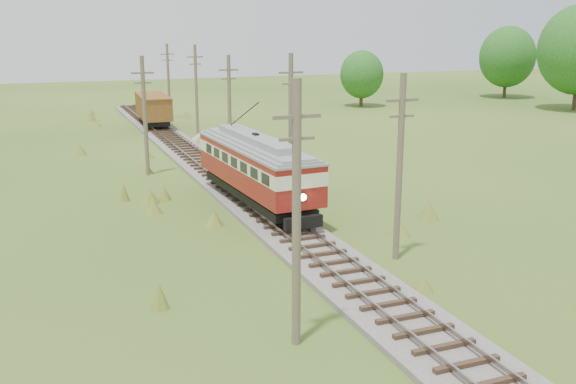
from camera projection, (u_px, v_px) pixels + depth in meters
name	position (u px, v px, depth m)	size (l,w,h in m)	color
railbed_main	(230.00, 185.00, 43.26)	(3.60, 96.00, 0.57)	#605B54
streetcar	(256.00, 164.00, 37.70)	(3.64, 12.93, 5.87)	black
gondola	(153.00, 108.00, 68.62)	(3.39, 9.15, 2.99)	black
gravel_pile	(204.00, 136.00, 60.87)	(2.94, 3.12, 1.07)	gray
utility_pole_r_2	(400.00, 166.00, 28.97)	(1.60, 0.30, 8.60)	brown
utility_pole_r_3	(291.00, 123.00, 40.59)	(1.60, 0.30, 9.00)	brown
utility_pole_r_4	(229.00, 106.00, 52.31)	(1.60, 0.30, 8.40)	brown
utility_pole_r_5	(196.00, 89.00, 64.10)	(1.60, 0.30, 8.90)	brown
utility_pole_r_6	(168.00, 80.00, 75.76)	(1.60, 0.30, 8.70)	brown
utility_pole_l_a	(297.00, 214.00, 20.84)	(1.60, 0.30, 9.00)	brown
utility_pole_l_b	(145.00, 115.00, 46.01)	(1.60, 0.30, 8.60)	brown
tree_right_5	(507.00, 57.00, 97.73)	(8.40, 8.40, 10.82)	#38281C
tree_mid_b	(362.00, 74.00, 87.14)	(5.88, 5.88, 7.57)	#38281C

